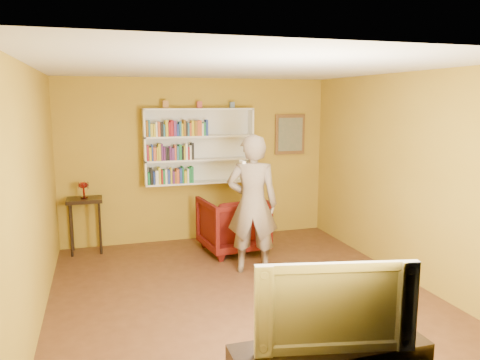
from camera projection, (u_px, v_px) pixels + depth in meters
name	position (u px, v px, depth m)	size (l,w,h in m)	color
room_shell	(242.00, 213.00, 5.53)	(5.30, 5.80, 2.88)	#4B2B18
bookshelf	(199.00, 146.00, 7.71)	(1.80, 0.29, 1.23)	white
books_row_lower	(171.00, 176.00, 7.54)	(0.73, 0.19, 0.27)	#1A783F
books_row_middle	(170.00, 153.00, 7.48)	(0.75, 0.18, 0.27)	maroon
books_row_upper	(177.00, 129.00, 7.45)	(0.99, 0.19, 0.26)	#8B5A19
ornament_left	(165.00, 104.00, 7.38)	(0.09, 0.09, 0.12)	#A0682D
ornament_centre	(199.00, 105.00, 7.54)	(0.08, 0.08, 0.11)	#A43E36
ornament_right	(232.00, 105.00, 7.70)	(0.07, 0.07, 0.10)	slate
framed_painting	(290.00, 134.00, 8.20)	(0.55, 0.05, 0.70)	brown
console_table	(85.00, 208.00, 7.18)	(0.53, 0.40, 0.86)	black
ruby_lustre	(84.00, 187.00, 7.12)	(0.15, 0.15, 0.25)	maroon
armchair	(233.00, 224.00, 7.29)	(0.92, 0.95, 0.86)	#3E0405
person	(252.00, 204.00, 6.33)	(0.69, 0.45, 1.90)	#736354
game_remote	(242.00, 162.00, 5.91)	(0.04, 0.15, 0.04)	white
television	(332.00, 302.00, 3.43)	(1.18, 0.15, 0.68)	black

